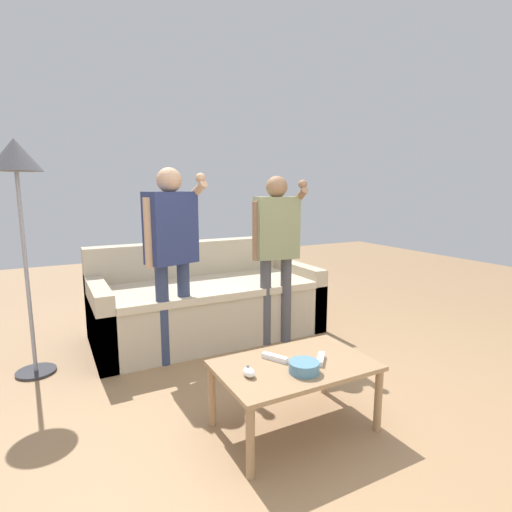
# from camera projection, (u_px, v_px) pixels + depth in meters

# --- Properties ---
(ground_plane) EXTENTS (12.00, 12.00, 0.00)m
(ground_plane) POSITION_uv_depth(u_px,v_px,m) (287.00, 417.00, 2.43)
(ground_plane) COLOR #93704C
(couch) EXTENTS (2.05, 0.96, 0.85)m
(couch) POSITION_uv_depth(u_px,v_px,m) (207.00, 303.00, 3.77)
(couch) COLOR #B7A88E
(couch) RESTS_ON ground
(coffee_table) EXTENTS (0.88, 0.56, 0.40)m
(coffee_table) POSITION_uv_depth(u_px,v_px,m) (294.00, 372.00, 2.26)
(coffee_table) COLOR #997551
(coffee_table) RESTS_ON ground
(snack_bowl) EXTENTS (0.17, 0.17, 0.06)m
(snack_bowl) POSITION_uv_depth(u_px,v_px,m) (304.00, 367.00, 2.14)
(snack_bowl) COLOR teal
(snack_bowl) RESTS_ON coffee_table
(game_remote_nunchuk) EXTENTS (0.06, 0.09, 0.05)m
(game_remote_nunchuk) POSITION_uv_depth(u_px,v_px,m) (249.00, 372.00, 2.09)
(game_remote_nunchuk) COLOR white
(game_remote_nunchuk) RESTS_ON coffee_table
(floor_lamp) EXTENTS (0.35, 0.35, 1.71)m
(floor_lamp) POSITION_uv_depth(u_px,v_px,m) (17.00, 172.00, 2.75)
(floor_lamp) COLOR #2D2D33
(floor_lamp) RESTS_ON ground
(player_right) EXTENTS (0.43, 0.34, 1.47)m
(player_right) POSITION_uv_depth(u_px,v_px,m) (276.00, 240.00, 3.45)
(player_right) COLOR #47474C
(player_right) RESTS_ON ground
(player_left) EXTENTS (0.48, 0.30, 1.52)m
(player_left) POSITION_uv_depth(u_px,v_px,m) (172.00, 242.00, 3.07)
(player_left) COLOR #2D3856
(player_left) RESTS_ON ground
(game_remote_wand_near) EXTENTS (0.11, 0.16, 0.03)m
(game_remote_wand_near) POSITION_uv_depth(u_px,v_px,m) (275.00, 358.00, 2.29)
(game_remote_wand_near) COLOR white
(game_remote_wand_near) RESTS_ON coffee_table
(game_remote_wand_far) EXTENTS (0.13, 0.14, 0.03)m
(game_remote_wand_far) POSITION_uv_depth(u_px,v_px,m) (321.00, 359.00, 2.27)
(game_remote_wand_far) COLOR white
(game_remote_wand_far) RESTS_ON coffee_table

